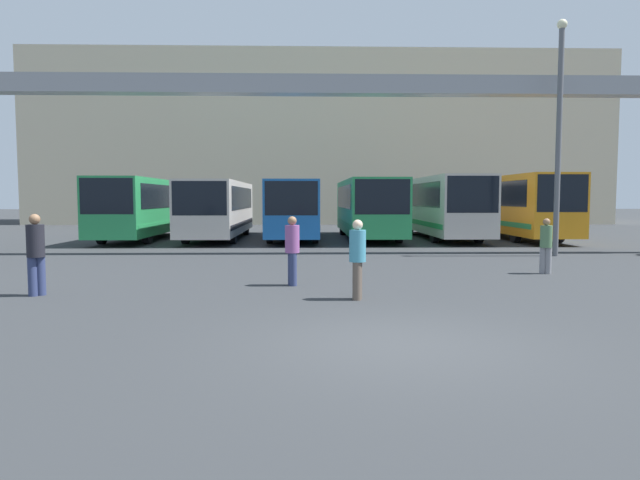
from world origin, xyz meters
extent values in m
plane|color=#2D3033|center=(0.00, 0.00, 0.00)|extent=(200.00, 200.00, 0.00)
cube|color=beige|center=(0.00, 43.18, 6.97)|extent=(47.55, 12.00, 13.94)
cube|color=gray|center=(0.00, 13.69, 6.40)|extent=(28.93, 0.80, 0.70)
cube|color=#268C4C|center=(-9.76, 21.40, 1.72)|extent=(2.44, 10.45, 2.74)
cube|color=black|center=(-9.76, 16.19, 2.22)|extent=(2.24, 0.06, 1.53)
cube|color=black|center=(-9.76, 21.40, 2.22)|extent=(2.47, 8.88, 1.15)
cube|color=#268C4C|center=(-9.76, 21.40, 0.84)|extent=(2.47, 9.93, 0.24)
cylinder|color=black|center=(-10.82, 18.47, 0.46)|extent=(0.28, 0.91, 0.91)
cylinder|color=black|center=(-8.71, 18.47, 0.46)|extent=(0.28, 0.91, 0.91)
cylinder|color=black|center=(-10.82, 24.33, 0.46)|extent=(0.28, 0.91, 0.91)
cylinder|color=black|center=(-8.71, 24.33, 0.46)|extent=(0.28, 0.91, 0.91)
cube|color=beige|center=(-5.86, 21.60, 1.66)|extent=(2.53, 10.86, 2.61)
cube|color=black|center=(-5.86, 16.19, 2.13)|extent=(2.32, 0.06, 1.46)
cube|color=black|center=(-5.86, 21.60, 2.13)|extent=(2.56, 9.23, 1.10)
cube|color=black|center=(-5.86, 21.60, 0.82)|extent=(2.56, 10.31, 0.24)
cylinder|color=black|center=(-6.96, 18.56, 0.51)|extent=(0.28, 1.02, 1.02)
cylinder|color=black|center=(-4.76, 18.56, 0.51)|extent=(0.28, 1.02, 1.02)
cylinder|color=black|center=(-6.96, 24.64, 0.51)|extent=(0.28, 1.02, 1.02)
cylinder|color=black|center=(-4.76, 24.64, 0.51)|extent=(0.28, 1.02, 1.02)
cube|color=#1959A5|center=(-1.95, 21.68, 1.66)|extent=(2.47, 11.01, 2.62)
cube|color=black|center=(-1.95, 16.19, 2.13)|extent=(2.27, 0.06, 1.47)
cube|color=black|center=(-1.95, 21.68, 2.13)|extent=(2.50, 9.35, 1.10)
cube|color=black|center=(-1.95, 21.68, 0.82)|extent=(2.50, 10.46, 0.24)
cylinder|color=black|center=(-3.03, 18.59, 0.48)|extent=(0.28, 0.95, 0.95)
cylinder|color=black|center=(-0.88, 18.59, 0.48)|extent=(0.28, 0.95, 0.95)
cylinder|color=black|center=(-3.03, 24.76, 0.48)|extent=(0.28, 0.95, 0.95)
cylinder|color=black|center=(-0.88, 24.76, 0.48)|extent=(0.28, 0.95, 0.95)
cube|color=#268C4C|center=(1.95, 21.72, 1.70)|extent=(2.58, 11.09, 2.70)
cube|color=black|center=(1.95, 16.19, 2.19)|extent=(2.38, 0.06, 1.51)
cube|color=black|center=(1.95, 21.72, 2.19)|extent=(2.61, 9.43, 1.13)
cube|color=#268C4C|center=(1.95, 21.72, 0.84)|extent=(2.61, 10.54, 0.24)
cylinder|color=black|center=(0.82, 18.61, 0.53)|extent=(0.28, 1.06, 1.06)
cylinder|color=black|center=(3.08, 18.61, 0.53)|extent=(0.28, 1.06, 1.06)
cylinder|color=black|center=(0.82, 24.82, 0.53)|extent=(0.28, 1.06, 1.06)
cylinder|color=black|center=(3.08, 24.82, 0.53)|extent=(0.28, 1.06, 1.06)
cube|color=beige|center=(5.86, 21.88, 1.77)|extent=(2.44, 11.41, 2.85)
cube|color=black|center=(5.86, 16.19, 2.30)|extent=(2.25, 0.06, 1.59)
cube|color=black|center=(5.86, 21.88, 2.30)|extent=(2.47, 9.70, 1.20)
cube|color=#268C4C|center=(5.86, 21.88, 0.86)|extent=(2.47, 10.84, 0.24)
cylinder|color=black|center=(4.80, 18.68, 0.55)|extent=(0.28, 1.09, 1.09)
cylinder|color=black|center=(6.92, 18.68, 0.55)|extent=(0.28, 1.09, 1.09)
cylinder|color=black|center=(4.80, 25.08, 0.55)|extent=(0.28, 1.09, 1.09)
cylinder|color=black|center=(6.92, 25.08, 0.55)|extent=(0.28, 1.09, 1.09)
cube|color=orange|center=(9.76, 22.05, 1.81)|extent=(2.42, 11.75, 2.92)
cube|color=black|center=(9.76, 16.19, 2.35)|extent=(2.23, 0.06, 1.63)
cube|color=black|center=(9.76, 22.05, 2.35)|extent=(2.45, 9.98, 1.22)
cube|color=#268C4C|center=(9.76, 22.05, 0.87)|extent=(2.45, 11.16, 0.24)
cylinder|color=black|center=(8.71, 18.76, 0.46)|extent=(0.28, 0.93, 0.93)
cylinder|color=black|center=(10.82, 18.76, 0.46)|extent=(0.28, 0.93, 0.93)
cylinder|color=black|center=(8.71, 25.34, 0.46)|extent=(0.28, 0.93, 0.93)
cylinder|color=black|center=(10.82, 25.34, 0.46)|extent=(0.28, 0.93, 0.93)
cylinder|color=brown|center=(-0.30, 3.68, 0.40)|extent=(0.18, 0.18, 0.81)
cylinder|color=brown|center=(-0.26, 3.83, 0.40)|extent=(0.18, 0.18, 0.81)
cylinder|color=teal|center=(-0.28, 3.76, 1.14)|extent=(0.35, 0.35, 0.67)
sphere|color=beige|center=(-0.28, 3.76, 1.59)|extent=(0.22, 0.22, 0.22)
cylinder|color=navy|center=(-1.72, 5.81, 0.40)|extent=(0.19, 0.19, 0.81)
cylinder|color=navy|center=(-1.68, 5.66, 0.40)|extent=(0.19, 0.19, 0.81)
cylinder|color=#8C4C8C|center=(-1.70, 5.73, 1.15)|extent=(0.35, 0.35, 0.67)
sphere|color=#8C6647|center=(-1.70, 5.73, 1.59)|extent=(0.22, 0.22, 0.22)
cylinder|color=navy|center=(-7.37, 4.37, 0.43)|extent=(0.20, 0.20, 0.86)
cylinder|color=navy|center=(-7.24, 4.47, 0.43)|extent=(0.20, 0.20, 0.86)
cylinder|color=black|center=(-7.30, 4.42, 1.21)|extent=(0.38, 0.38, 0.71)
sphere|color=#8C6647|center=(-7.30, 4.42, 1.69)|extent=(0.23, 0.23, 0.23)
cylinder|color=gray|center=(5.38, 7.75, 0.37)|extent=(0.17, 0.17, 0.75)
cylinder|color=gray|center=(5.52, 7.68, 0.37)|extent=(0.17, 0.17, 0.75)
cylinder|color=#4C724C|center=(5.45, 7.71, 1.06)|extent=(0.33, 0.33, 0.62)
sphere|color=#8C6647|center=(5.45, 7.71, 1.47)|extent=(0.20, 0.20, 0.20)
cylinder|color=#595B60|center=(7.90, 12.57, 4.12)|extent=(0.20, 0.20, 8.24)
sphere|color=beige|center=(7.90, 12.57, 8.39)|extent=(0.36, 0.36, 0.36)
camera|label=1|loc=(-1.41, -8.19, 2.16)|focal=32.00mm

